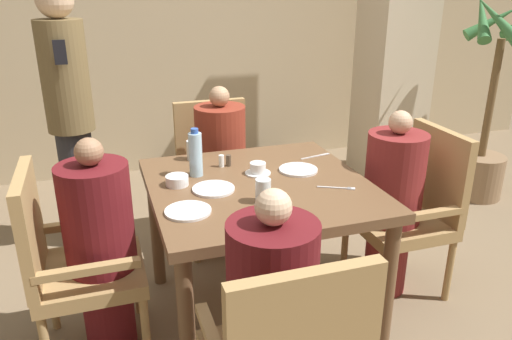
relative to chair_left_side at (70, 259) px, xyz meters
name	(u,v)px	position (x,y,z in m)	size (l,w,h in m)	color
ground_plane	(259,313)	(0.92, 0.00, -0.51)	(16.00, 16.00, 0.00)	#7A664C
wall_back	(172,16)	(0.92, 2.45, 0.89)	(8.00, 0.06, 2.80)	tan
pillar_stone	(397,24)	(2.67, 1.61, 0.84)	(0.50, 0.50, 2.70)	beige
dining_table	(259,202)	(0.92, 0.00, 0.16)	(1.06, 1.07, 0.77)	brown
chair_left_side	(70,259)	(0.00, 0.00, 0.00)	(0.49, 0.49, 0.95)	#A88451
diner_in_left_chair	(101,246)	(0.14, 0.00, 0.04)	(0.32, 0.32, 1.08)	#5B1419
chair_far_side	(216,168)	(0.92, 0.92, 0.00)	(0.49, 0.49, 0.95)	#A88451
diner_in_far_chair	(221,168)	(0.92, 0.78, 0.05)	(0.32, 0.32, 1.10)	maroon
chair_right_side	(413,206)	(1.84, 0.00, 0.00)	(0.49, 0.49, 0.95)	#A88451
diner_in_right_chair	(392,203)	(1.69, 0.00, 0.04)	(0.32, 0.32, 1.08)	maroon
diner_in_near_chair	(272,325)	(0.71, -0.78, 0.04)	(0.32, 0.32, 1.08)	#5B1419
standing_host	(70,112)	(0.03, 1.14, 0.41)	(0.29, 0.33, 1.71)	#2D2D33
potted_palm	(485,132)	(3.15, 0.93, 0.05)	(0.58, 0.59, 1.69)	#896B4C
plate_main_left	(298,170)	(1.17, 0.10, 0.26)	(0.20, 0.20, 0.01)	white
plate_main_right	(213,189)	(0.68, -0.01, 0.26)	(0.20, 0.20, 0.01)	white
plate_dessert_center	(188,211)	(0.52, -0.21, 0.26)	(0.20, 0.20, 0.01)	white
teacup_with_saucer	(258,169)	(0.95, 0.12, 0.28)	(0.13, 0.13, 0.06)	white
bowl_small	(177,180)	(0.53, 0.10, 0.28)	(0.11, 0.11, 0.05)	white
water_bottle	(196,154)	(0.65, 0.20, 0.37)	(0.07, 0.07, 0.25)	#A3C6DB
glass_tall_near	(263,191)	(0.86, -0.21, 0.31)	(0.07, 0.07, 0.11)	silver
glass_tall_mid	(193,150)	(0.68, 0.44, 0.31)	(0.07, 0.07, 0.11)	silver
salt_shaker	(221,161)	(0.80, 0.28, 0.29)	(0.03, 0.03, 0.07)	white
pepper_shaker	(229,160)	(0.84, 0.28, 0.29)	(0.03, 0.03, 0.06)	#4C3D2D
fork_beside_plate	(340,188)	(1.27, -0.18, 0.26)	(0.17, 0.10, 0.00)	silver
knife_beside_plate	(317,156)	(1.35, 0.27, 0.26)	(0.19, 0.05, 0.00)	silver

